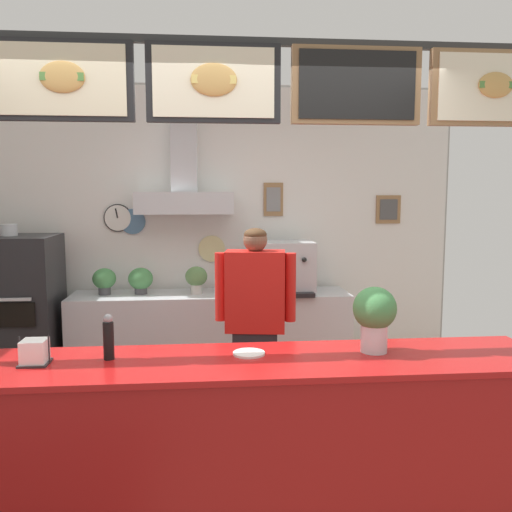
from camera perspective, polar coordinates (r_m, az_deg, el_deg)
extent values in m
plane|color=brown|center=(3.48, -4.09, -25.12)|extent=(5.63, 5.63, 0.00)
cube|color=#9E9E99|center=(5.28, -4.73, 2.23)|extent=(4.69, 0.12, 2.84)
cube|color=white|center=(5.21, -4.73, 2.18)|extent=(4.65, 0.01, 2.80)
cylinder|color=black|center=(5.25, -14.40, 3.93)|extent=(0.26, 0.02, 0.26)
cylinder|color=white|center=(5.24, -14.42, 3.92)|extent=(0.24, 0.01, 0.24)
cube|color=black|center=(5.23, -14.54, 4.40)|extent=(0.03, 0.01, 0.09)
cylinder|color=teal|center=(5.23, -12.93, 3.58)|extent=(0.24, 0.02, 0.24)
cylinder|color=beige|center=(5.21, -4.72, 0.78)|extent=(0.25, 0.02, 0.25)
cylinder|color=teal|center=(5.27, 2.78, -0.03)|extent=(0.29, 0.02, 0.29)
cube|color=#997047|center=(5.48, 13.82, 4.81)|extent=(0.24, 0.02, 0.28)
cube|color=#4D4D4D|center=(5.47, 13.86, 4.80)|extent=(0.18, 0.01, 0.20)
cube|color=#997047|center=(5.22, 1.85, 6.01)|extent=(0.19, 0.02, 0.32)
cube|color=gray|center=(5.21, 1.86, 6.01)|extent=(0.13, 0.01, 0.23)
cube|color=silver|center=(5.02, -7.56, 5.59)|extent=(0.89, 0.37, 0.20)
cube|color=silver|center=(5.11, -7.63, 12.09)|extent=(0.24, 0.24, 0.95)
cube|color=#2D2D2D|center=(3.06, -4.54, 21.77)|extent=(3.83, 0.04, 0.04)
cube|color=black|center=(3.07, -19.62, 17.08)|extent=(0.70, 0.05, 0.41)
cube|color=beige|center=(3.04, -19.76, 17.17)|extent=(0.63, 0.01, 0.36)
ellipsoid|color=tan|center=(3.03, -19.83, 17.40)|extent=(0.23, 0.04, 0.16)
cube|color=#51843D|center=(3.03, -19.87, 17.43)|extent=(0.22, 0.01, 0.04)
cube|color=black|center=(2.98, -4.49, 17.76)|extent=(0.70, 0.05, 0.41)
cube|color=#F2E5C6|center=(2.96, -4.49, 17.86)|extent=(0.63, 0.01, 0.36)
ellipsoid|color=tan|center=(2.95, -4.48, 18.10)|extent=(0.24, 0.04, 0.17)
cube|color=#E5C666|center=(2.94, -4.48, 18.13)|extent=(0.23, 0.01, 0.04)
cube|color=olive|center=(3.09, 10.54, 17.28)|extent=(0.70, 0.05, 0.41)
cube|color=black|center=(3.07, 10.69, 17.37)|extent=(0.63, 0.01, 0.36)
cube|color=olive|center=(3.37, 23.68, 15.94)|extent=(0.70, 0.05, 0.41)
cube|color=#F2E5C6|center=(3.35, 23.91, 16.00)|extent=(0.63, 0.01, 0.36)
ellipsoid|color=tan|center=(3.34, 24.03, 16.19)|extent=(0.20, 0.04, 0.14)
cube|color=#51843D|center=(3.33, 24.10, 16.21)|extent=(0.19, 0.01, 0.04)
cube|color=maroon|center=(2.94, -4.03, -20.59)|extent=(3.30, 0.58, 0.98)
cube|color=#B31515|center=(2.74, -4.12, -11.21)|extent=(3.37, 0.60, 0.03)
cube|color=silver|center=(5.05, -4.73, -9.07)|extent=(2.53, 0.54, 0.92)
cube|color=#9FA1A5|center=(5.14, -4.70, -12.22)|extent=(2.40, 0.50, 0.02)
cube|color=#232326|center=(5.16, -24.26, -6.18)|extent=(0.76, 0.63, 1.47)
cylinder|color=silver|center=(5.05, -24.69, 2.52)|extent=(0.14, 0.14, 0.10)
cube|color=#232328|center=(4.09, -0.07, -13.55)|extent=(0.34, 0.24, 0.83)
cube|color=red|center=(3.90, -0.08, -3.72)|extent=(0.45, 0.28, 0.58)
cylinder|color=red|center=(3.89, 3.65, -3.33)|extent=(0.08, 0.08, 0.50)
cylinder|color=red|center=(3.91, -3.78, -3.26)|extent=(0.08, 0.08, 0.50)
sphere|color=brown|center=(3.85, -0.08, 1.70)|extent=(0.17, 0.17, 0.17)
ellipsoid|color=#4C331E|center=(3.84, -0.08, 2.28)|extent=(0.16, 0.16, 0.10)
cube|color=silver|center=(4.93, 2.62, -1.19)|extent=(0.60, 0.39, 0.47)
cylinder|color=#4C4C51|center=(4.70, 1.56, -1.87)|extent=(0.06, 0.06, 0.06)
cube|color=black|center=(4.74, 3.00, -4.17)|extent=(0.54, 0.10, 0.04)
sphere|color=black|center=(4.74, 5.12, -0.39)|extent=(0.04, 0.04, 0.04)
cylinder|color=#4C4C51|center=(5.00, -12.08, -3.59)|extent=(0.11, 0.11, 0.06)
ellipsoid|color=#47894C|center=(4.99, -12.11, -2.36)|extent=(0.22, 0.22, 0.20)
cylinder|color=#4C4C51|center=(5.05, -15.72, -3.54)|extent=(0.11, 0.11, 0.07)
ellipsoid|color=#47894C|center=(5.03, -15.76, -2.32)|extent=(0.21, 0.21, 0.19)
cylinder|color=beige|center=(4.93, -6.32, -3.47)|extent=(0.10, 0.10, 0.09)
ellipsoid|color=#5B844C|center=(4.91, -6.33, -2.15)|extent=(0.20, 0.20, 0.18)
cylinder|color=white|center=(2.82, -0.75, -10.25)|extent=(0.17, 0.17, 0.01)
cylinder|color=silver|center=(2.91, 12.37, -8.42)|extent=(0.14, 0.14, 0.15)
cylinder|color=gray|center=(2.92, 12.35, -9.35)|extent=(0.13, 0.13, 0.05)
ellipsoid|color=#47894C|center=(2.87, 12.45, -5.43)|extent=(0.23, 0.23, 0.23)
cube|color=#262628|center=(2.88, -22.33, -10.43)|extent=(0.14, 0.14, 0.01)
cylinder|color=#262628|center=(2.88, -23.70, -9.15)|extent=(0.01, 0.01, 0.14)
cylinder|color=#262628|center=(2.84, -21.06, -9.25)|extent=(0.01, 0.01, 0.14)
cube|color=white|center=(2.86, -22.39, -9.34)|extent=(0.12, 0.12, 0.12)
cylinder|color=black|center=(2.81, -15.33, -8.65)|extent=(0.05, 0.05, 0.19)
sphere|color=gray|center=(2.79, -15.40, -6.42)|extent=(0.05, 0.05, 0.05)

